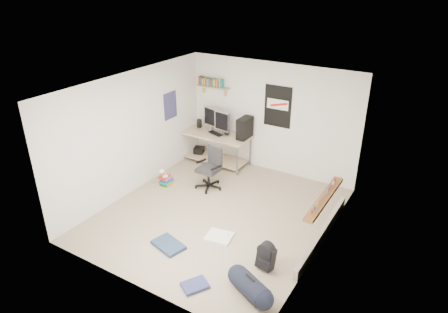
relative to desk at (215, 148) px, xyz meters
The scene contains 26 objects.
floor 2.29m from the desk, 56.24° to the right, with size 4.00×4.50×0.01m, color gray.
ceiling 3.11m from the desk, 56.24° to the right, with size 4.00×4.50×0.01m, color white.
back_wall 1.58m from the desk, 16.59° to the left, with size 4.00×0.01×2.50m, color silver.
left_wall 2.21m from the desk, 111.69° to the right, with size 0.01×4.50×2.50m, color silver.
right_wall 3.87m from the desk, 29.96° to the right, with size 0.01×4.50×2.50m, color silver.
desk is the anchor object (origin of this frame).
monitor_left 0.68m from the desk, 148.05° to the left, with size 0.41×0.10×0.45m, color #AFB0B5.
monitor_right 0.68m from the desk, ahead, with size 0.41×0.10×0.45m, color #A8A7AC.
pc_tower 1.00m from the desk, ahead, with size 0.21×0.45×0.47m, color black.
keyboard 0.44m from the desk, 42.55° to the right, with size 0.39×0.14×0.02m, color black.
speaker_left 0.72m from the desk, 169.53° to the left, with size 0.10×0.10×0.20m, color black.
speaker_right 0.60m from the desk, ahead, with size 0.09×0.09×0.18m, color black.
office_chair 1.25m from the desk, 63.70° to the right, with size 0.59×0.59×0.90m, color #252427.
wall_shelf 1.45m from the desk, 126.62° to the left, with size 0.80×0.22×0.24m, color tan.
poster_back_wall 1.87m from the desk, 13.95° to the left, with size 0.62×0.03×0.92m, color black.
poster_left_wall 1.51m from the desk, 136.93° to the right, with size 0.02×0.42×0.60m, color navy.
window 3.74m from the desk, 26.23° to the right, with size 0.10×1.50×1.26m, color brown.
baseboard_heater 3.59m from the desk, 26.20° to the right, with size 0.08×2.50×0.18m, color #B7B2A8.
backpack 3.90m from the desk, 45.90° to the right, with size 0.27×0.21×0.36m, color black.
duffel_bag 4.41m from the desk, 51.11° to the right, with size 0.30×0.30×0.60m, color black.
tshirt 3.04m from the desk, 56.23° to the right, with size 0.45×0.38×0.04m, color silver.
jeans_a 3.36m from the desk, 71.22° to the right, with size 0.55×0.35×0.06m, color #233450.
jeans_b 4.23m from the desk, 61.64° to the right, with size 0.37×0.28×0.05m, color navy.
book_stack 1.55m from the desk, 101.80° to the right, with size 0.47×0.38×0.32m, color brown.
desk_lamp 1.55m from the desk, 100.93° to the right, with size 0.12×0.21×0.21m, color silver.
subwoofer 0.54m from the desk, behind, with size 0.23×0.23×0.25m, color black.
Camera 1 is at (3.45, -5.46, 4.24)m, focal length 32.00 mm.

